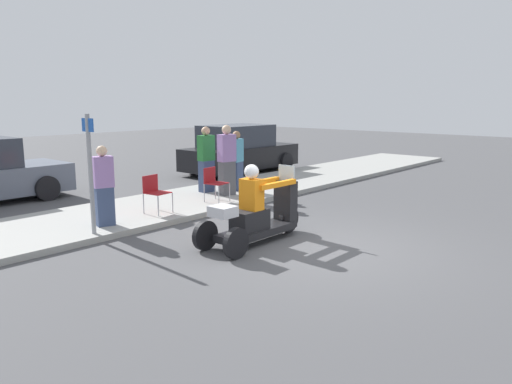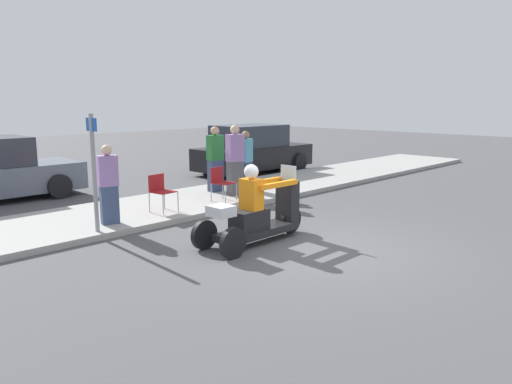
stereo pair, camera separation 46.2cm
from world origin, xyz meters
name	(u,v)px [view 1 (the left image)]	position (x,y,z in m)	size (l,w,h in m)	color
ground_plane	(319,248)	(0.00, 0.00, 0.00)	(60.00, 60.00, 0.00)	#4C4C4F
sidewalk_strip	(155,208)	(0.00, 4.60, 0.06)	(28.00, 2.80, 0.12)	#9E9E99
motorcycle_trike	(257,215)	(-0.44, 1.05, 0.51)	(2.41, 0.83, 1.45)	black
spectator_far_back	(227,162)	(2.05, 4.25, 0.99)	(0.47, 0.33, 1.81)	#515156
spectator_mid_group	(237,162)	(2.72, 4.53, 0.90)	(0.43, 0.31, 1.61)	#38476B
spectator_with_child	(206,161)	(2.01, 4.97, 0.96)	(0.43, 0.28, 1.74)	#38476B
spectator_near_curb	(104,187)	(-1.81, 3.82, 0.88)	(0.42, 0.32, 1.58)	#38476B
folding_chair_set_back	(154,190)	(-0.46, 4.00, 0.62)	(0.51, 0.51, 0.82)	#A5A8AD
folding_chair_curbside	(214,181)	(1.26, 3.93, 0.62)	(0.52, 0.52, 0.82)	#A5A8AD
parked_car_lot_left	(239,150)	(5.82, 7.32, 0.78)	(4.43, 2.02, 1.68)	black
street_sign	(90,170)	(-2.29, 3.45, 1.32)	(0.08, 0.36, 2.20)	gray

